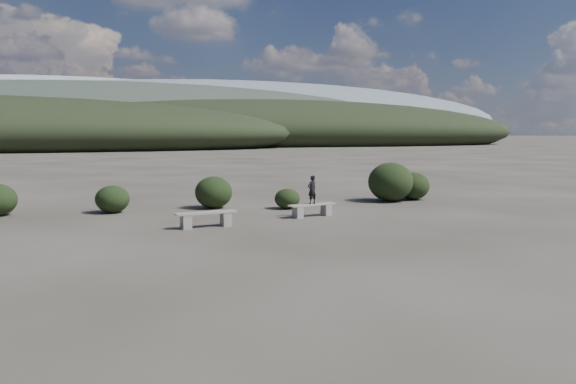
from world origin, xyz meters
name	(u,v)px	position (x,y,z in m)	size (l,w,h in m)	color
ground	(337,262)	(0.00, 0.00, 0.00)	(1200.00, 1200.00, 0.00)	#302B25
bench_left	(206,218)	(-1.75, 5.14, 0.27)	(1.79, 0.61, 0.44)	gray
bench_right	(312,209)	(1.82, 6.09, 0.25)	(1.67, 0.71, 0.41)	gray
seated_person	(312,190)	(1.81, 6.09, 0.86)	(0.33, 0.22, 0.90)	black
shrub_a	(112,199)	(-4.16, 9.05, 0.46)	(1.12, 1.12, 0.92)	black
shrub_b	(214,192)	(-0.74, 9.12, 0.56)	(1.32, 1.32, 1.13)	black
shrub_c	(287,199)	(1.67, 8.12, 0.36)	(0.89, 0.89, 0.71)	black
shrub_d	(390,182)	(6.17, 8.90, 0.76)	(1.73, 1.73, 1.52)	black
shrub_e	(413,186)	(7.31, 9.12, 0.55)	(1.32, 1.32, 1.10)	black
mountain_ridges	(90,120)	(-7.48, 339.06, 10.84)	(500.00, 400.00, 56.00)	black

